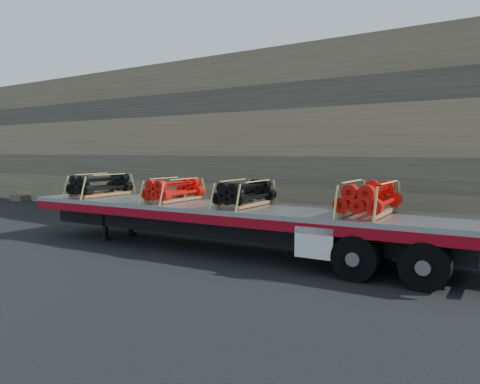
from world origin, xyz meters
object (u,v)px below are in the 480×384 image
object	(u,v)px
trailer	(228,228)
bundle_rear	(370,199)
bundle_midfront	(174,190)
bundle_midrear	(245,194)
bundle_front	(101,186)

from	to	relation	value
trailer	bundle_rear	size ratio (longest dim) A/B	6.23
trailer	bundle_midfront	distance (m)	2.30
bundle_midfront	bundle_rear	bearing A→B (deg)	0.00
bundle_midfront	bundle_midrear	bearing A→B (deg)	0.00
trailer	bundle_midfront	bearing A→B (deg)	180.00
bundle_midfront	bundle_midrear	size ratio (longest dim) A/B	0.98
bundle_rear	trailer	bearing A→B (deg)	-180.00
trailer	bundle_rear	world-z (taller)	bundle_rear
bundle_midrear	bundle_midfront	bearing A→B (deg)	-180.00
trailer	bundle_midrear	bearing A→B (deg)	0.00
bundle_midfront	bundle_midrear	distance (m)	2.62
bundle_rear	bundle_front	bearing A→B (deg)	180.00
trailer	bundle_front	bearing A→B (deg)	180.00
bundle_midrear	bundle_rear	bearing A→B (deg)	0.00
bundle_rear	bundle_midrear	bearing A→B (deg)	180.00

